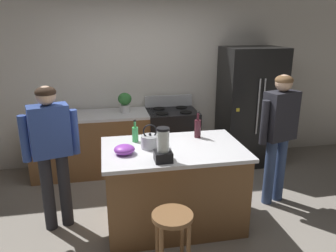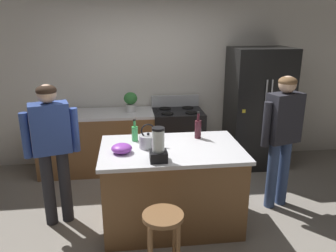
# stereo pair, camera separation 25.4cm
# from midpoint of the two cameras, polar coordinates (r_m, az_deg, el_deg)

# --- Properties ---
(ground_plane) EXTENTS (14.00, 14.00, 0.00)m
(ground_plane) POSITION_cam_midpoint_polar(r_m,az_deg,el_deg) (4.02, 2.43, -16.13)
(ground_plane) COLOR gray
(back_wall) EXTENTS (8.00, 0.10, 2.70)m
(back_wall) POSITION_cam_midpoint_polar(r_m,az_deg,el_deg) (5.35, -0.81, 8.08)
(back_wall) COLOR silver
(back_wall) RESTS_ON ground_plane
(kitchen_island) EXTENTS (1.53, 0.98, 0.93)m
(kitchen_island) POSITION_cam_midpoint_polar(r_m,az_deg,el_deg) (3.78, 2.52, -10.26)
(kitchen_island) COLOR brown
(kitchen_island) RESTS_ON ground_plane
(back_counter_run) EXTENTS (2.00, 0.64, 0.93)m
(back_counter_run) POSITION_cam_midpoint_polar(r_m,az_deg,el_deg) (5.16, -9.15, -2.69)
(back_counter_run) COLOR brown
(back_counter_run) RESTS_ON ground_plane
(refrigerator) EXTENTS (0.90, 0.73, 1.86)m
(refrigerator) POSITION_cam_midpoint_polar(r_m,az_deg,el_deg) (5.41, 16.47, 2.93)
(refrigerator) COLOR black
(refrigerator) RESTS_ON ground_plane
(stove_range) EXTENTS (0.76, 0.65, 1.11)m
(stove_range) POSITION_cam_midpoint_polar(r_m,az_deg,el_deg) (5.21, 3.04, -2.19)
(stove_range) COLOR black
(stove_range) RESTS_ON ground_plane
(person_by_island_left) EXTENTS (0.59, 0.32, 1.62)m
(person_by_island_left) POSITION_cam_midpoint_polar(r_m,az_deg,el_deg) (3.75, -17.54, -2.74)
(person_by_island_left) COLOR #26262B
(person_by_island_left) RESTS_ON ground_plane
(person_by_sink_right) EXTENTS (0.59, 0.33, 1.64)m
(person_by_sink_right) POSITION_cam_midpoint_polar(r_m,az_deg,el_deg) (4.20, 20.76, -0.73)
(person_by_sink_right) COLOR #384C7A
(person_by_sink_right) RESTS_ON ground_plane
(bar_stool) EXTENTS (0.36, 0.36, 0.65)m
(bar_stool) POSITION_cam_midpoint_polar(r_m,az_deg,el_deg) (3.01, 1.67, -17.28)
(bar_stool) COLOR brown
(bar_stool) RESTS_ON ground_plane
(potted_plant) EXTENTS (0.20, 0.20, 0.30)m
(potted_plant) POSITION_cam_midpoint_polar(r_m,az_deg,el_deg) (4.98, -5.00, 4.36)
(potted_plant) COLOR silver
(potted_plant) RESTS_ON back_counter_run
(blender_appliance) EXTENTS (0.17, 0.17, 0.34)m
(blender_appliance) POSITION_cam_midpoint_polar(r_m,az_deg,el_deg) (3.20, 0.60, -3.67)
(blender_appliance) COLOR black
(blender_appliance) RESTS_ON kitchen_island
(bottle_soda) EXTENTS (0.07, 0.07, 0.26)m
(bottle_soda) POSITION_cam_midpoint_polar(r_m,az_deg,el_deg) (3.76, -3.82, -1.23)
(bottle_soda) COLOR #3FB259
(bottle_soda) RESTS_ON kitchen_island
(bottle_wine) EXTENTS (0.08, 0.08, 0.32)m
(bottle_wine) POSITION_cam_midpoint_polar(r_m,az_deg,el_deg) (3.87, 7.06, -0.44)
(bottle_wine) COLOR #471923
(bottle_wine) RESTS_ON kitchen_island
(mixing_bowl) EXTENTS (0.21, 0.21, 0.10)m
(mixing_bowl) POSITION_cam_midpoint_polar(r_m,az_deg,el_deg) (3.45, -5.90, -3.87)
(mixing_bowl) COLOR purple
(mixing_bowl) RESTS_ON kitchen_island
(tea_kettle) EXTENTS (0.28, 0.20, 0.27)m
(tea_kettle) POSITION_cam_midpoint_polar(r_m,az_deg,el_deg) (3.56, -1.35, -2.54)
(tea_kettle) COLOR #B7BABF
(tea_kettle) RESTS_ON kitchen_island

